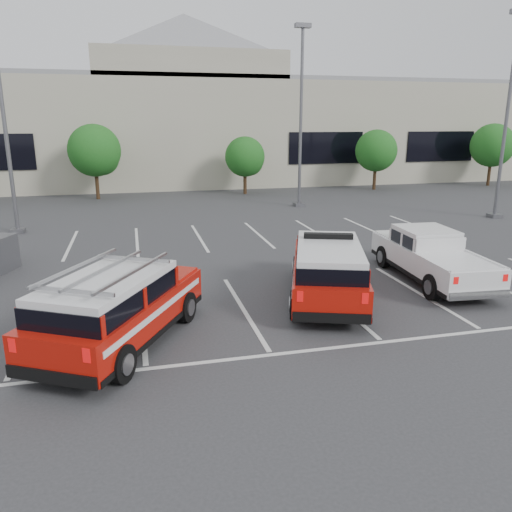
{
  "coord_description": "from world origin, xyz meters",
  "views": [
    {
      "loc": [
        -2.73,
        -12.51,
        4.97
      ],
      "look_at": [
        0.75,
        1.59,
        1.05
      ],
      "focal_mm": 35.0,
      "sensor_mm": 36.0,
      "label": 1
    }
  ],
  "objects_px": {
    "light_pole_mid": "(301,118)",
    "light_pole_right": "(507,117)",
    "tree_far_right": "(493,147)",
    "light_pole_left": "(4,116)",
    "fire_chief_suv": "(328,274)",
    "tree_right": "(377,152)",
    "tree_mid_left": "(96,152)",
    "white_pickup": "(430,261)",
    "tree_mid_right": "(246,158)",
    "ladder_suv": "(118,313)",
    "convention_building": "(164,125)"
  },
  "relations": [
    {
      "from": "light_pole_mid",
      "to": "light_pole_right",
      "type": "height_order",
      "value": "same"
    },
    {
      "from": "tree_far_right",
      "to": "light_pole_left",
      "type": "distance_m",
      "value": 34.65
    },
    {
      "from": "fire_chief_suv",
      "to": "tree_right",
      "type": "bearing_deg",
      "value": 79.47
    },
    {
      "from": "tree_far_right",
      "to": "light_pole_right",
      "type": "bearing_deg",
      "value": -127.04
    },
    {
      "from": "tree_mid_left",
      "to": "white_pickup",
      "type": "relative_size",
      "value": 0.9
    },
    {
      "from": "tree_mid_right",
      "to": "tree_mid_left",
      "type": "bearing_deg",
      "value": 180.0
    },
    {
      "from": "ladder_suv",
      "to": "convention_building",
      "type": "bearing_deg",
      "value": 113.41
    },
    {
      "from": "fire_chief_suv",
      "to": "ladder_suv",
      "type": "relative_size",
      "value": 1.05
    },
    {
      "from": "light_pole_mid",
      "to": "white_pickup",
      "type": "distance_m",
      "value": 15.56
    },
    {
      "from": "tree_right",
      "to": "light_pole_left",
      "type": "xyz_separation_m",
      "value": [
        -23.09,
        -10.05,
        2.41
      ]
    },
    {
      "from": "tree_far_right",
      "to": "convention_building",
      "type": "bearing_deg",
      "value": 158.49
    },
    {
      "from": "light_pole_left",
      "to": "light_pole_right",
      "type": "xyz_separation_m",
      "value": [
        24.0,
        -2.0,
        0.0
      ]
    },
    {
      "from": "light_pole_left",
      "to": "tree_mid_left",
      "type": "bearing_deg",
      "value": 72.9
    },
    {
      "from": "light_pole_right",
      "to": "fire_chief_suv",
      "type": "height_order",
      "value": "light_pole_right"
    },
    {
      "from": "convention_building",
      "to": "tree_right",
      "type": "distance_m",
      "value": 17.96
    },
    {
      "from": "convention_building",
      "to": "light_pole_right",
      "type": "height_order",
      "value": "convention_building"
    },
    {
      "from": "light_pole_left",
      "to": "white_pickup",
      "type": "relative_size",
      "value": 1.89
    },
    {
      "from": "light_pole_mid",
      "to": "light_pole_right",
      "type": "bearing_deg",
      "value": -33.69
    },
    {
      "from": "tree_mid_right",
      "to": "light_pole_left",
      "type": "bearing_deg",
      "value": -142.5
    },
    {
      "from": "tree_mid_left",
      "to": "ladder_suv",
      "type": "bearing_deg",
      "value": -85.92
    },
    {
      "from": "tree_mid_right",
      "to": "light_pole_mid",
      "type": "relative_size",
      "value": 0.39
    },
    {
      "from": "tree_right",
      "to": "light_pole_left",
      "type": "bearing_deg",
      "value": -156.49
    },
    {
      "from": "tree_right",
      "to": "ladder_suv",
      "type": "xyz_separation_m",
      "value": [
        -18.32,
        -23.57,
        -1.98
      ]
    },
    {
      "from": "light_pole_mid",
      "to": "white_pickup",
      "type": "xyz_separation_m",
      "value": [
        -0.59,
        -14.87,
        -4.54
      ]
    },
    {
      "from": "convention_building",
      "to": "light_pole_right",
      "type": "distance_m",
      "value": 26.99
    },
    {
      "from": "tree_mid_left",
      "to": "fire_chief_suv",
      "type": "distance_m",
      "value": 23.16
    },
    {
      "from": "convention_building",
      "to": "white_pickup",
      "type": "xyz_separation_m",
      "value": [
        6.23,
        -30.74,
        -4.07
      ]
    },
    {
      "from": "ladder_suv",
      "to": "tree_right",
      "type": "bearing_deg",
      "value": 81.38
    },
    {
      "from": "convention_building",
      "to": "light_pole_left",
      "type": "height_order",
      "value": "convention_building"
    },
    {
      "from": "tree_mid_left",
      "to": "tree_right",
      "type": "bearing_deg",
      "value": -0.0
    },
    {
      "from": "white_pickup",
      "to": "light_pole_left",
      "type": "bearing_deg",
      "value": 147.19
    },
    {
      "from": "tree_mid_right",
      "to": "fire_chief_suv",
      "type": "height_order",
      "value": "tree_mid_right"
    },
    {
      "from": "light_pole_left",
      "to": "fire_chief_suv",
      "type": "relative_size",
      "value": 1.83
    },
    {
      "from": "tree_mid_right",
      "to": "tree_right",
      "type": "bearing_deg",
      "value": 0.0
    },
    {
      "from": "light_pole_mid",
      "to": "white_pickup",
      "type": "height_order",
      "value": "light_pole_mid"
    },
    {
      "from": "light_pole_mid",
      "to": "light_pole_left",
      "type": "bearing_deg",
      "value": -165.07
    },
    {
      "from": "tree_far_right",
      "to": "tree_right",
      "type": "bearing_deg",
      "value": -180.0
    },
    {
      "from": "white_pickup",
      "to": "tree_mid_left",
      "type": "bearing_deg",
      "value": 122.64
    },
    {
      "from": "convention_building",
      "to": "tree_mid_right",
      "type": "bearing_deg",
      "value": -63.43
    },
    {
      "from": "fire_chief_suv",
      "to": "tree_mid_right",
      "type": "bearing_deg",
      "value": 102.71
    },
    {
      "from": "tree_right",
      "to": "tree_mid_left",
      "type": "bearing_deg",
      "value": 180.0
    },
    {
      "from": "ladder_suv",
      "to": "tree_mid_right",
      "type": "bearing_deg",
      "value": 99.8
    },
    {
      "from": "tree_right",
      "to": "fire_chief_suv",
      "type": "height_order",
      "value": "tree_right"
    },
    {
      "from": "convention_building",
      "to": "tree_mid_left",
      "type": "relative_size",
      "value": 12.38
    },
    {
      "from": "tree_far_right",
      "to": "light_pole_right",
      "type": "height_order",
      "value": "light_pole_right"
    },
    {
      "from": "tree_right",
      "to": "light_pole_right",
      "type": "height_order",
      "value": "light_pole_right"
    },
    {
      "from": "tree_right",
      "to": "light_pole_right",
      "type": "bearing_deg",
      "value": -85.69
    },
    {
      "from": "tree_mid_left",
      "to": "white_pickup",
      "type": "height_order",
      "value": "tree_mid_left"
    },
    {
      "from": "convention_building",
      "to": "tree_far_right",
      "type": "height_order",
      "value": "convention_building"
    },
    {
      "from": "tree_mid_left",
      "to": "fire_chief_suv",
      "type": "relative_size",
      "value": 0.87
    }
  ]
}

